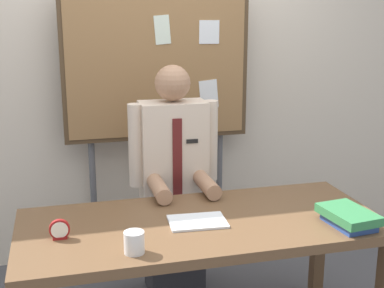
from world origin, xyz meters
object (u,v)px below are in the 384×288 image
object	(u,v)px
desk	(202,236)
open_notebook	(197,222)
person	(174,191)
book_stack	(348,217)
bulletin_board	(157,71)
desk_clock	(60,230)
coffee_mug	(134,242)

from	to	relation	value
desk	open_notebook	bearing A→B (deg)	-144.47
person	open_notebook	bearing A→B (deg)	-92.44
book_stack	bulletin_board	bearing A→B (deg)	116.56
bulletin_board	desk_clock	bearing A→B (deg)	-120.89
book_stack	coffee_mug	bearing A→B (deg)	-178.21
book_stack	open_notebook	size ratio (longest dim) A/B	1.11
book_stack	open_notebook	bearing A→B (deg)	162.80
book_stack	person	bearing A→B (deg)	127.80
desk_clock	bulletin_board	bearing A→B (deg)	59.11
book_stack	open_notebook	distance (m)	0.74
book_stack	desk_clock	bearing A→B (deg)	171.78
desk_clock	coffee_mug	distance (m)	0.39
desk	desk_clock	size ratio (longest dim) A/B	19.23
open_notebook	desk_clock	xyz separation A→B (m)	(-0.67, -0.02, 0.04)
bulletin_board	book_stack	bearing A→B (deg)	-63.44
book_stack	coffee_mug	distance (m)	1.06
open_notebook	person	bearing A→B (deg)	87.56
desk	desk_clock	world-z (taller)	desk_clock
desk	bulletin_board	bearing A→B (deg)	89.97
open_notebook	desk	bearing A→B (deg)	35.53
desk	coffee_mug	distance (m)	0.49
coffee_mug	desk_clock	bearing A→B (deg)	143.36
person	bulletin_board	world-z (taller)	bulletin_board
person	desk_clock	world-z (taller)	person
coffee_mug	person	bearing A→B (deg)	67.22
bulletin_board	book_stack	world-z (taller)	bulletin_board
bulletin_board	coffee_mug	distance (m)	1.56
book_stack	desk_clock	distance (m)	1.39
desk_clock	coffee_mug	xyz separation A→B (m)	(0.31, -0.23, 0.01)
bulletin_board	open_notebook	xyz separation A→B (m)	(-0.03, -1.14, -0.62)
desk	book_stack	xyz separation A→B (m)	(0.68, -0.24, 0.13)
person	coffee_mug	distance (m)	0.99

